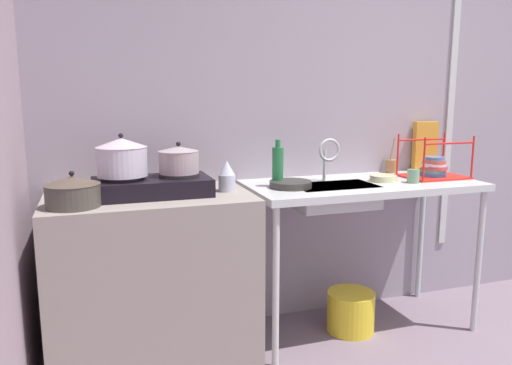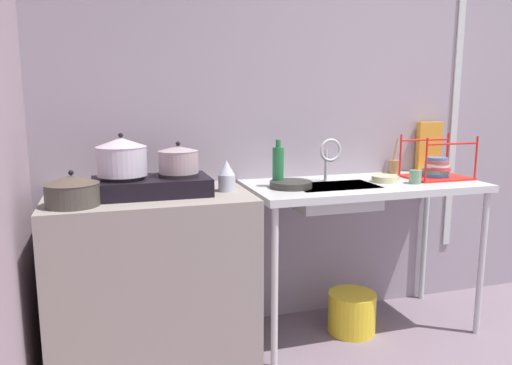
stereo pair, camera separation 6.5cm
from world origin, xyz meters
The scene contains 19 objects.
wall_back centered at (0.00, 1.89, 1.22)m, with size 5.57×0.10×2.44m, color #9B8F9C.
wall_metal_strip centered at (0.29, 1.83, 1.34)m, with size 0.05×0.01×1.96m, color silver.
counter_concrete centered at (-1.79, 1.53, 0.45)m, with size 1.03×0.62×0.91m, color gray.
counter_sink centered at (-0.56, 1.53, 0.84)m, with size 1.37×0.62×0.91m.
stove centered at (-1.78, 1.53, 0.96)m, with size 0.59×0.32×0.11m.
pot_on_left_burner centered at (-1.92, 1.53, 1.11)m, with size 0.25×0.25×0.21m.
pot_on_right_burner centered at (-1.64, 1.53, 1.09)m, with size 0.21×0.21×0.16m.
pot_beside_stove centered at (-2.15, 1.37, 0.98)m, with size 0.25×0.25×0.17m.
percolator centered at (-1.39, 1.51, 0.99)m, with size 0.09×0.09×0.16m.
sink_basin centered at (-0.76, 1.49, 0.84)m, with size 0.47×0.28×0.13m, color silver.
faucet centered at (-0.75, 1.61, 1.08)m, with size 0.14×0.08×0.26m.
frying_pan centered at (-1.03, 1.50, 0.93)m, with size 0.23×0.23×0.04m, color #302F2B.
dish_rack centered at (-0.06, 1.53, 0.96)m, with size 0.37×0.28×0.26m.
cup_by_rack centered at (-0.30, 1.41, 0.95)m, with size 0.07×0.07×0.08m, color gray.
small_bowl_on_drainboard centered at (-0.43, 1.51, 0.93)m, with size 0.16×0.16×0.04m, color beige.
bottle_by_sink centered at (-1.08, 1.55, 1.02)m, with size 0.06×0.06×0.26m.
cereal_box centered at (0.07, 1.79, 1.07)m, with size 0.16×0.05×0.33m, color gold.
utensil_jar centered at (-0.20, 1.78, 0.95)m, with size 0.07×0.07×0.23m.
bucket_on_floor centered at (-0.62, 1.50, 0.12)m, with size 0.29×0.29×0.24m, color yellow.
Camera 1 is at (-2.06, -0.96, 1.41)m, focal length 34.48 mm.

